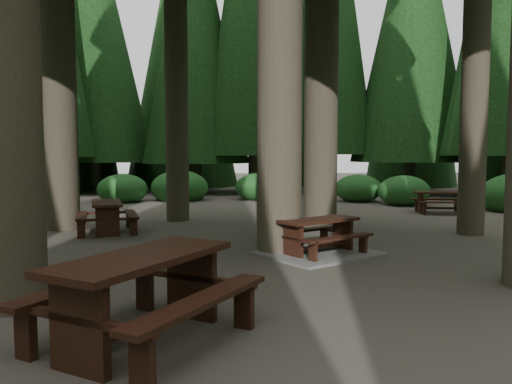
{
  "coord_description": "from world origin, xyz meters",
  "views": [
    {
      "loc": [
        -0.33,
        -9.11,
        1.85
      ],
      "look_at": [
        0.41,
        0.83,
        1.1
      ],
      "focal_mm": 35.0,
      "sensor_mm": 36.0,
      "label": 1
    }
  ],
  "objects": [
    {
      "name": "picnic_table_e",
      "position": [
        -1.08,
        -4.24,
        0.58
      ],
      "size": [
        2.46,
        2.59,
        0.88
      ],
      "rotation": [
        0.0,
        0.0,
        1.01
      ],
      "color": "black",
      "rests_on": "ground"
    },
    {
      "name": "picnic_table_a",
      "position": [
        1.5,
        -0.12,
        0.21
      ],
      "size": [
        2.54,
        2.43,
        0.67
      ],
      "rotation": [
        0.0,
        0.0,
        0.55
      ],
      "color": "gray",
      "rests_on": "ground"
    },
    {
      "name": "ground",
      "position": [
        0.0,
        0.0,
        0.0
      ],
      "size": [
        80.0,
        80.0,
        0.0
      ],
      "primitive_type": "plane",
      "color": "#504741",
      "rests_on": "ground"
    },
    {
      "name": "picnic_table_d",
      "position": [
        6.64,
        6.06,
        0.45
      ],
      "size": [
        1.75,
        1.49,
        0.68
      ],
      "rotation": [
        0.0,
        0.0,
        -0.15
      ],
      "color": "black",
      "rests_on": "ground"
    },
    {
      "name": "picnic_table_b",
      "position": [
        -3.0,
        2.86,
        0.49
      ],
      "size": [
        1.73,
        1.97,
        0.73
      ],
      "rotation": [
        0.0,
        0.0,
        1.81
      ],
      "color": "black",
      "rests_on": "ground"
    },
    {
      "name": "shrub_ring",
      "position": [
        0.7,
        0.75,
        0.4
      ],
      "size": [
        23.86,
        24.64,
        1.49
      ],
      "color": "#216125",
      "rests_on": "ground"
    }
  ]
}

